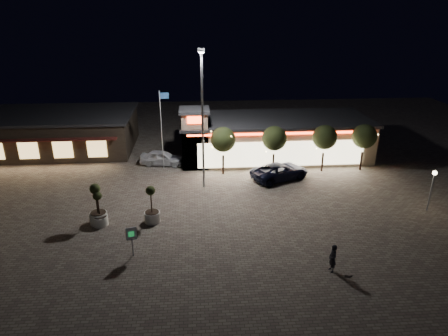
{
  "coord_description": "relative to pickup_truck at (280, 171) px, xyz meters",
  "views": [
    {
      "loc": [
        1.32,
        -25.58,
        15.23
      ],
      "look_at": [
        3.71,
        6.0,
        2.61
      ],
      "focal_mm": 32.0,
      "sensor_mm": 36.0,
      "label": 1
    }
  ],
  "objects": [
    {
      "name": "flagpole",
      "position": [
        -11.25,
        3.67,
        3.95
      ],
      "size": [
        0.95,
        0.1,
        8.0
      ],
      "color": "white",
      "rests_on": "ground"
    },
    {
      "name": "lamp_post_east",
      "position": [
        10.66,
        -7.33,
        1.66
      ],
      "size": [
        0.36,
        0.36,
        3.48
      ],
      "color": "gray",
      "rests_on": "ground"
    },
    {
      "name": "pickup_truck",
      "position": [
        0.0,
        0.0,
        0.0
      ],
      "size": [
        6.27,
        4.71,
        1.58
      ],
      "primitive_type": "imported",
      "rotation": [
        0.0,
        0.0,
        1.99
      ],
      "color": "black",
      "rests_on": "ground"
    },
    {
      "name": "dog",
      "position": [
        1.02,
        -15.57,
        -0.54
      ],
      "size": [
        0.47,
        0.28,
        0.25
      ],
      "color": "#59514C",
      "rests_on": "ground"
    },
    {
      "name": "retail_building",
      "position": [
        0.16,
        6.49,
        1.42
      ],
      "size": [
        20.4,
        8.4,
        6.1
      ],
      "color": "tan",
      "rests_on": "ground"
    },
    {
      "name": "restaurant_building",
      "position": [
        -23.34,
        10.65,
        1.37
      ],
      "size": [
        16.4,
        11.0,
        4.3
      ],
      "color": "#382D23",
      "rests_on": "ground"
    },
    {
      "name": "planter_mid",
      "position": [
        -15.35,
        -7.75,
        0.07
      ],
      "size": [
        1.13,
        1.13,
        2.78
      ],
      "color": "silver",
      "rests_on": "ground"
    },
    {
      "name": "string_tree_a",
      "position": [
        -5.34,
        1.67,
        2.77
      ],
      "size": [
        2.42,
        2.42,
        4.79
      ],
      "color": "#332319",
      "rests_on": "ground"
    },
    {
      "name": "pedestrian",
      "position": [
        0.25,
        -14.65,
        0.13
      ],
      "size": [
        0.51,
        0.72,
        1.84
      ],
      "primitive_type": "imported",
      "rotation": [
        0.0,
        0.0,
        -1.45
      ],
      "color": "black",
      "rests_on": "ground"
    },
    {
      "name": "string_tree_d",
      "position": [
        8.66,
        1.67,
        2.77
      ],
      "size": [
        2.42,
        2.42,
        4.79
      ],
      "color": "#332319",
      "rests_on": "ground"
    },
    {
      "name": "ground",
      "position": [
        -9.34,
        -9.33,
        -0.79
      ],
      "size": [
        90.0,
        90.0,
        0.0
      ],
      "primitive_type": "plane",
      "color": "#70675B",
      "rests_on": "ground"
    },
    {
      "name": "valet_sign",
      "position": [
        -12.33,
        -12.05,
        0.7
      ],
      "size": [
        0.7,
        0.22,
        2.13
      ],
      "color": "gray",
      "rests_on": "ground"
    },
    {
      "name": "planter_left",
      "position": [
        -15.52,
        -7.47,
        0.23
      ],
      "size": [
        1.34,
        1.34,
        3.3
      ],
      "color": "silver",
      "rests_on": "ground"
    },
    {
      "name": "floodlight_pole",
      "position": [
        -7.34,
        -1.33,
        6.23
      ],
      "size": [
        0.6,
        0.4,
        12.38
      ],
      "color": "gray",
      "rests_on": "ground"
    },
    {
      "name": "white_sedan",
      "position": [
        -11.54,
        4.67,
        -0.02
      ],
      "size": [
        4.78,
        2.54,
        1.55
      ],
      "primitive_type": "imported",
      "rotation": [
        0.0,
        0.0,
        1.41
      ],
      "color": "white",
      "rests_on": "ground"
    },
    {
      "name": "string_tree_c",
      "position": [
        4.66,
        1.67,
        2.77
      ],
      "size": [
        2.42,
        2.42,
        4.79
      ],
      "color": "#332319",
      "rests_on": "ground"
    },
    {
      "name": "planter_right",
      "position": [
        -11.47,
        -7.52,
        0.13
      ],
      "size": [
        1.22,
        1.22,
        2.99
      ],
      "color": "silver",
      "rests_on": "ground"
    },
    {
      "name": "string_tree_b",
      "position": [
        -0.34,
        1.67,
        2.77
      ],
      "size": [
        2.42,
        2.42,
        4.79
      ],
      "color": "#332319",
      "rests_on": "ground"
    }
  ]
}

